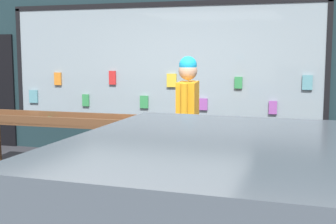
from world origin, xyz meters
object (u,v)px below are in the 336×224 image
display_table_right (277,137)px  small_dog (225,184)px  person_browsing (188,115)px  display_table_left (61,126)px

display_table_right → small_dog: display_table_right is taller
small_dog → person_browsing: bearing=99.3°
display_table_right → display_table_left: bearing=-180.0°
display_table_left → display_table_right: bearing=0.0°
display_table_right → person_browsing: bearing=-149.5°
display_table_left → small_dog: 2.74m
display_table_left → display_table_right: 3.12m
display_table_left → display_table_right: (3.12, 0.00, 0.00)m
display_table_left → display_table_right: size_ratio=1.00×
display_table_right → small_dog: (-0.52, -0.75, -0.46)m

